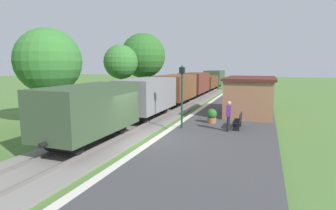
{
  "coord_description": "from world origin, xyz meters",
  "views": [
    {
      "loc": [
        5.47,
        -11.96,
        3.97
      ],
      "look_at": [
        -0.24,
        3.66,
        1.44
      ],
      "focal_mm": 28.62,
      "sensor_mm": 36.0,
      "label": 1
    }
  ],
  "objects_px": {
    "freight_train": "(185,87)",
    "tree_trackside_mid": "(49,61)",
    "bench_near_hut": "(239,121)",
    "potted_planter": "(212,116)",
    "station_hut": "(250,96)",
    "tree_field_left": "(143,56)",
    "bench_down_platform": "(248,101)",
    "person_waiting": "(229,115)",
    "lamp_post_near": "(182,85)",
    "tree_trackside_far": "(121,62)"
  },
  "relations": [
    {
      "from": "freight_train",
      "to": "tree_field_left",
      "type": "height_order",
      "value": "tree_field_left"
    },
    {
      "from": "freight_train",
      "to": "tree_field_left",
      "type": "xyz_separation_m",
      "value": [
        -4.54,
        -0.42,
        3.23
      ]
    },
    {
      "from": "lamp_post_near",
      "to": "tree_field_left",
      "type": "xyz_separation_m",
      "value": [
        -7.89,
        11.54,
        2.07
      ]
    },
    {
      "from": "bench_near_hut",
      "to": "person_waiting",
      "type": "height_order",
      "value": "person_waiting"
    },
    {
      "from": "freight_train",
      "to": "person_waiting",
      "type": "xyz_separation_m",
      "value": [
        6.02,
        -11.77,
        -0.46
      ]
    },
    {
      "from": "person_waiting",
      "to": "potted_planter",
      "type": "height_order",
      "value": "person_waiting"
    },
    {
      "from": "station_hut",
      "to": "person_waiting",
      "type": "bearing_deg",
      "value": -97.65
    },
    {
      "from": "freight_train",
      "to": "tree_field_left",
      "type": "distance_m",
      "value": 5.59
    },
    {
      "from": "person_waiting",
      "to": "tree_field_left",
      "type": "height_order",
      "value": "tree_field_left"
    },
    {
      "from": "station_hut",
      "to": "bench_down_platform",
      "type": "height_order",
      "value": "station_hut"
    },
    {
      "from": "lamp_post_near",
      "to": "bench_near_hut",
      "type": "bearing_deg",
      "value": 18.04
    },
    {
      "from": "potted_planter",
      "to": "station_hut",
      "type": "bearing_deg",
      "value": 62.57
    },
    {
      "from": "bench_down_platform",
      "to": "potted_planter",
      "type": "relative_size",
      "value": 1.64
    },
    {
      "from": "freight_train",
      "to": "person_waiting",
      "type": "bearing_deg",
      "value": -62.91
    },
    {
      "from": "lamp_post_near",
      "to": "tree_field_left",
      "type": "height_order",
      "value": "tree_field_left"
    },
    {
      "from": "potted_planter",
      "to": "tree_trackside_mid",
      "type": "bearing_deg",
      "value": -164.77
    },
    {
      "from": "lamp_post_near",
      "to": "tree_field_left",
      "type": "bearing_deg",
      "value": 124.37
    },
    {
      "from": "station_hut",
      "to": "bench_down_platform",
      "type": "bearing_deg",
      "value": 94.27
    },
    {
      "from": "freight_train",
      "to": "station_hut",
      "type": "bearing_deg",
      "value": -41.2
    },
    {
      "from": "tree_field_left",
      "to": "tree_trackside_mid",
      "type": "bearing_deg",
      "value": -94.68
    },
    {
      "from": "bench_near_hut",
      "to": "freight_train",
      "type": "bearing_deg",
      "value": 120.71
    },
    {
      "from": "freight_train",
      "to": "potted_planter",
      "type": "relative_size",
      "value": 42.79
    },
    {
      "from": "tree_trackside_mid",
      "to": "tree_field_left",
      "type": "relative_size",
      "value": 0.87
    },
    {
      "from": "tree_trackside_mid",
      "to": "tree_trackside_far",
      "type": "distance_m",
      "value": 7.35
    },
    {
      "from": "freight_train",
      "to": "bench_down_platform",
      "type": "relative_size",
      "value": 26.13
    },
    {
      "from": "station_hut",
      "to": "tree_field_left",
      "type": "distance_m",
      "value": 13.03
    },
    {
      "from": "person_waiting",
      "to": "tree_trackside_far",
      "type": "relative_size",
      "value": 0.3
    },
    {
      "from": "potted_planter",
      "to": "tree_trackside_far",
      "type": "xyz_separation_m",
      "value": [
        -9.09,
        4.45,
        3.44
      ]
    },
    {
      "from": "station_hut",
      "to": "tree_trackside_far",
      "type": "xyz_separation_m",
      "value": [
        -11.16,
        0.47,
        2.51
      ]
    },
    {
      "from": "potted_planter",
      "to": "tree_field_left",
      "type": "distance_m",
      "value": 13.92
    },
    {
      "from": "bench_down_platform",
      "to": "tree_trackside_mid",
      "type": "height_order",
      "value": "tree_trackside_mid"
    },
    {
      "from": "bench_near_hut",
      "to": "potted_planter",
      "type": "xyz_separation_m",
      "value": [
        -1.76,
        1.0,
        0.0
      ]
    },
    {
      "from": "bench_down_platform",
      "to": "person_waiting",
      "type": "height_order",
      "value": "person_waiting"
    },
    {
      "from": "freight_train",
      "to": "tree_trackside_mid",
      "type": "relative_size",
      "value": 6.2
    },
    {
      "from": "bench_near_hut",
      "to": "potted_planter",
      "type": "relative_size",
      "value": 1.64
    },
    {
      "from": "freight_train",
      "to": "tree_trackside_mid",
      "type": "height_order",
      "value": "tree_trackside_mid"
    },
    {
      "from": "station_hut",
      "to": "bench_near_hut",
      "type": "distance_m",
      "value": 5.08
    },
    {
      "from": "station_hut",
      "to": "potted_planter",
      "type": "height_order",
      "value": "station_hut"
    },
    {
      "from": "bench_down_platform",
      "to": "lamp_post_near",
      "type": "bearing_deg",
      "value": -107.3
    },
    {
      "from": "bench_near_hut",
      "to": "bench_down_platform",
      "type": "xyz_separation_m",
      "value": [
        0.0,
        9.08,
        0.0
      ]
    },
    {
      "from": "potted_planter",
      "to": "tree_trackside_mid",
      "type": "height_order",
      "value": "tree_trackside_mid"
    },
    {
      "from": "potted_planter",
      "to": "tree_field_left",
      "type": "xyz_separation_m",
      "value": [
        -9.28,
        9.52,
        4.15
      ]
    },
    {
      "from": "person_waiting",
      "to": "lamp_post_near",
      "type": "height_order",
      "value": "lamp_post_near"
    },
    {
      "from": "bench_down_platform",
      "to": "lamp_post_near",
      "type": "height_order",
      "value": "lamp_post_near"
    },
    {
      "from": "station_hut",
      "to": "person_waiting",
      "type": "relative_size",
      "value": 3.39
    },
    {
      "from": "bench_near_hut",
      "to": "tree_trackside_mid",
      "type": "relative_size",
      "value": 0.24
    },
    {
      "from": "bench_near_hut",
      "to": "lamp_post_near",
      "type": "distance_m",
      "value": 3.91
    },
    {
      "from": "person_waiting",
      "to": "lamp_post_near",
      "type": "xyz_separation_m",
      "value": [
        -2.67,
        -0.19,
        1.62
      ]
    },
    {
      "from": "lamp_post_near",
      "to": "tree_trackside_far",
      "type": "distance_m",
      "value": 10.16
    },
    {
      "from": "bench_near_hut",
      "to": "person_waiting",
      "type": "distance_m",
      "value": 1.06
    }
  ]
}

